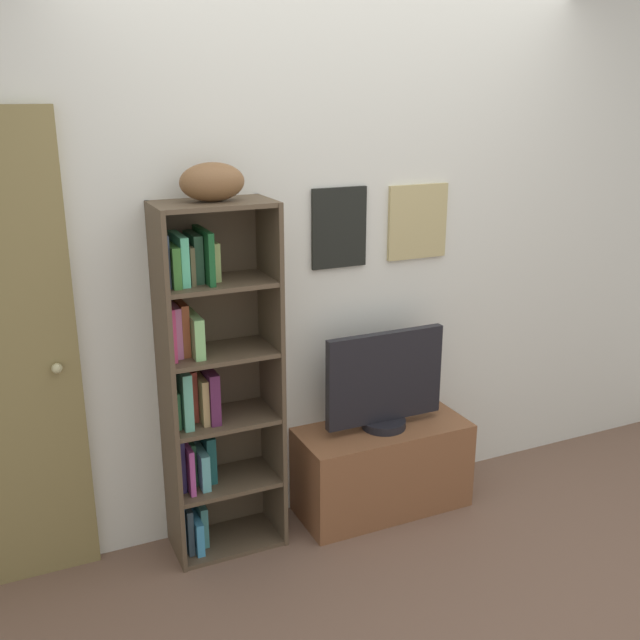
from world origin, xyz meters
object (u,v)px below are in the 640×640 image
(bookshelf, at_px, (206,384))
(television, at_px, (385,382))
(football, at_px, (212,182))
(tv_stand, at_px, (383,468))

(bookshelf, xyz_separation_m, television, (0.87, -0.07, -0.12))
(bookshelf, height_order, television, bookshelf)
(bookshelf, relative_size, television, 2.61)
(bookshelf, bearing_deg, football, -27.68)
(football, xyz_separation_m, television, (0.81, -0.04, -1.00))
(tv_stand, xyz_separation_m, television, (0.00, 0.00, 0.47))
(bookshelf, distance_m, football, 0.89)
(tv_stand, bearing_deg, bookshelf, 175.35)
(bookshelf, xyz_separation_m, football, (0.06, -0.03, 0.89))
(tv_stand, bearing_deg, television, 90.00)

